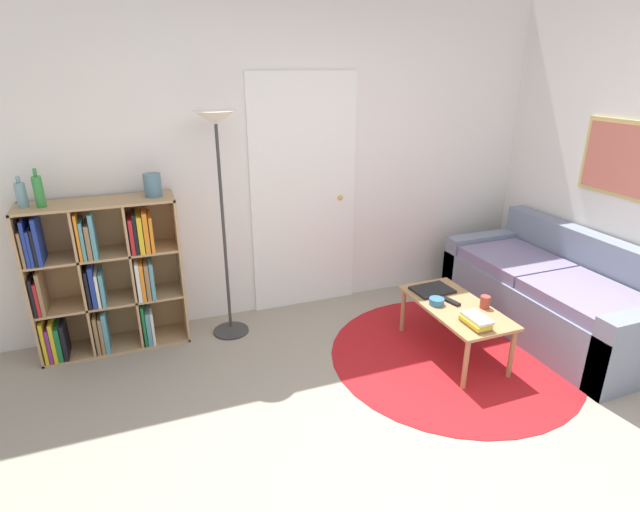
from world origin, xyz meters
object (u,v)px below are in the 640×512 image
(bowl, at_px, (437,301))
(cup, at_px, (485,302))
(bottle_middle, at_px, (39,191))
(vase_on_shelf, at_px, (153,185))
(couch, at_px, (557,296))
(bottle_left, at_px, (21,195))
(laptop, at_px, (432,290))
(bookshelf, at_px, (103,278))
(floor_lamp, at_px, (218,153))
(coffee_table, at_px, (455,311))

(bowl, distance_m, cup, 0.35)
(cup, relative_size, bottle_middle, 0.35)
(vase_on_shelf, bearing_deg, bowl, -27.64)
(bowl, relative_size, bottle_middle, 0.42)
(couch, distance_m, bottle_middle, 4.00)
(bottle_left, bearing_deg, laptop, -15.47)
(bottle_left, bearing_deg, bookshelf, -1.01)
(bookshelf, xyz_separation_m, bowl, (2.30, -0.98, -0.15))
(cup, xyz_separation_m, vase_on_shelf, (-2.16, 1.15, 0.80))
(floor_lamp, distance_m, cup, 2.22)
(cup, bearing_deg, laptop, 117.71)
(coffee_table, bearing_deg, bowl, 154.53)
(bookshelf, height_order, coffee_table, bookshelf)
(bottle_middle, bearing_deg, couch, -14.50)
(couch, xyz_separation_m, bottle_left, (-3.87, 1.01, 0.97))
(couch, xyz_separation_m, cup, (-0.86, -0.15, 0.17))
(cup, relative_size, bottle_left, 0.44)
(bookshelf, distance_m, floor_lamp, 1.28)
(bookshelf, xyz_separation_m, bottle_middle, (-0.29, -0.03, 0.70))
(bookshelf, bearing_deg, bottle_middle, -173.38)
(couch, distance_m, cup, 0.89)
(bookshelf, relative_size, bottle_left, 5.55)
(coffee_table, xyz_separation_m, bottle_middle, (-2.72, 1.01, 0.92))
(coffee_table, xyz_separation_m, bowl, (-0.13, 0.06, 0.07))
(cup, distance_m, bottle_left, 3.32)
(coffee_table, bearing_deg, vase_on_shelf, 152.50)
(laptop, xyz_separation_m, bottle_left, (-2.81, 0.78, 0.84))
(couch, relative_size, bottle_middle, 6.93)
(couch, bearing_deg, bottle_middle, 165.50)
(bookshelf, relative_size, laptop, 3.70)
(bookshelf, bearing_deg, couch, -16.20)
(couch, bearing_deg, bottle_left, 165.34)
(laptop, bearing_deg, floor_lamp, 156.68)
(bookshelf, bearing_deg, cup, -23.87)
(coffee_table, height_order, bowl, bowl)
(laptop, distance_m, bottle_middle, 2.92)
(bowl, relative_size, cup, 1.21)
(laptop, height_order, bowl, bowl)
(cup, height_order, vase_on_shelf, vase_on_shelf)
(cup, bearing_deg, coffee_table, 147.50)
(cup, bearing_deg, floor_lamp, 148.82)
(bowl, relative_size, bottle_left, 0.53)
(bottle_middle, bearing_deg, cup, -21.09)
(bottle_middle, bearing_deg, bottle_left, 160.03)
(couch, bearing_deg, laptop, 167.50)
(floor_lamp, xyz_separation_m, bottle_left, (-1.32, 0.13, -0.22))
(bookshelf, bearing_deg, floor_lamp, -7.95)
(couch, relative_size, laptop, 5.82)
(couch, distance_m, coffee_table, 1.03)
(bookshelf, relative_size, couch, 0.64)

